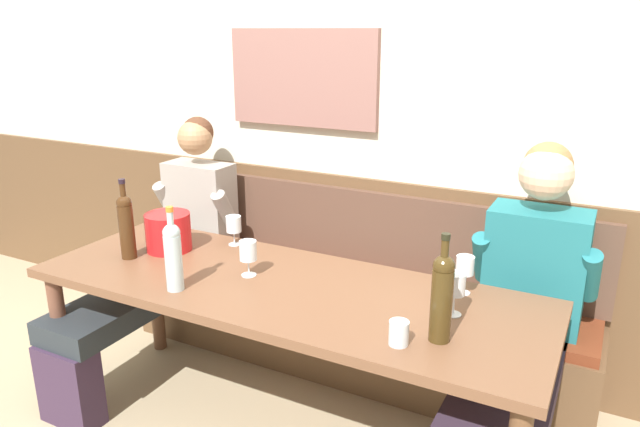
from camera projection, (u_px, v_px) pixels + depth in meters
room_wall_back at (370, 99)px, 2.99m from camera, size 6.80×0.12×2.80m
wood_wainscot_panel at (362, 267)px, 3.22m from camera, size 6.80×0.03×1.00m
wall_bench at (346, 318)px, 3.10m from camera, size 2.48×0.42×0.94m
dining_table at (283, 302)px, 2.46m from camera, size 2.18×0.76×0.73m
person_left_seat at (163, 251)px, 3.11m from camera, size 0.49×1.17×1.29m
person_right_seat at (521, 317)px, 2.33m from camera, size 0.52×1.19×1.30m
ice_bucket at (168, 232)px, 2.79m from camera, size 0.21×0.21×0.18m
wine_bottle_clear_water at (442, 295)px, 1.95m from camera, size 0.07×0.07×0.38m
wine_bottle_green_tall at (173, 254)px, 2.34m from camera, size 0.07×0.07×0.35m
wine_bottle_amber_mid at (126, 224)px, 2.67m from camera, size 0.07×0.07×0.37m
wine_glass_center_rear at (234, 225)px, 2.85m from camera, size 0.07×0.07×0.15m
wine_glass_mid_left at (248, 251)px, 2.49m from camera, size 0.07×0.07×0.16m
wine_glass_by_bottle at (455, 286)px, 2.14m from camera, size 0.08×0.08×0.17m
wine_glass_near_bucket at (465, 267)px, 2.32m from camera, size 0.07×0.07×0.16m
water_tumbler_left at (399, 333)px, 1.96m from camera, size 0.07×0.07×0.08m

